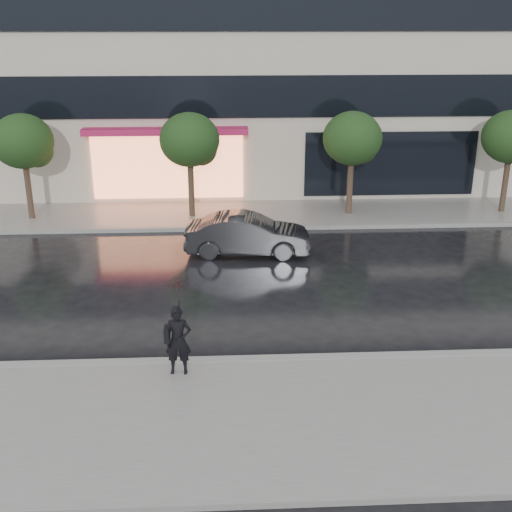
{
  "coord_description": "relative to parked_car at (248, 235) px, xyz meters",
  "views": [
    {
      "loc": [
        -1.75,
        -13.47,
        7.21
      ],
      "look_at": [
        -0.97,
        2.05,
        1.4
      ],
      "focal_mm": 45.0,
      "sensor_mm": 36.0,
      "label": 1
    }
  ],
  "objects": [
    {
      "name": "sidewalk_far",
      "position": [
        1.03,
        4.25,
        -0.6
      ],
      "size": [
        60.0,
        3.5,
        0.12
      ],
      "primitive_type": "cube",
      "color": "slate",
      "rests_on": "ground"
    },
    {
      "name": "tree_far_east",
      "position": [
        10.1,
        4.03,
        2.27
      ],
      "size": [
        2.2,
        2.2,
        3.99
      ],
      "color": "#33261C",
      "rests_on": "ground"
    },
    {
      "name": "curb_far",
      "position": [
        1.03,
        2.5,
        -0.59
      ],
      "size": [
        60.0,
        0.25,
        0.14
      ],
      "primitive_type": "cube",
      "color": "gray",
      "rests_on": "ground"
    },
    {
      "name": "tree_far_west",
      "position": [
        -7.9,
        4.03,
        2.27
      ],
      "size": [
        2.2,
        2.2,
        3.99
      ],
      "color": "#33261C",
      "rests_on": "ground"
    },
    {
      "name": "tree_mid_west",
      "position": [
        -1.9,
        4.03,
        2.27
      ],
      "size": [
        2.2,
        2.2,
        3.99
      ],
      "color": "#33261C",
      "rests_on": "ground"
    },
    {
      "name": "ground",
      "position": [
        1.03,
        -6.0,
        -0.66
      ],
      "size": [
        120.0,
        120.0,
        0.0
      ],
      "primitive_type": "plane",
      "color": "black",
      "rests_on": "ground"
    },
    {
      "name": "sidewalk_near",
      "position": [
        1.03,
        -9.25,
        -0.6
      ],
      "size": [
        60.0,
        4.5,
        0.12
      ],
      "primitive_type": "cube",
      "color": "slate",
      "rests_on": "ground"
    },
    {
      "name": "curb_near",
      "position": [
        1.03,
        -7.0,
        -0.59
      ],
      "size": [
        60.0,
        0.25,
        0.14
      ],
      "primitive_type": "cube",
      "color": "gray",
      "rests_on": "ground"
    },
    {
      "name": "parked_car",
      "position": [
        0.0,
        0.0,
        0.0
      ],
      "size": [
        4.07,
        1.68,
        1.31
      ],
      "primitive_type": "imported",
      "rotation": [
        0.0,
        0.0,
        1.49
      ],
      "color": "black",
      "rests_on": "ground"
    },
    {
      "name": "tree_mid_east",
      "position": [
        4.1,
        4.03,
        2.27
      ],
      "size": [
        2.2,
        2.2,
        3.99
      ],
      "color": "#33261C",
      "rests_on": "ground"
    },
    {
      "name": "pedestrian_with_umbrella",
      "position": [
        -1.71,
        -7.5,
        0.84
      ],
      "size": [
        0.85,
        0.86,
        2.12
      ],
      "rotation": [
        0.0,
        0.0,
        -0.02
      ],
      "color": "black",
      "rests_on": "sidewalk_near"
    }
  ]
}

